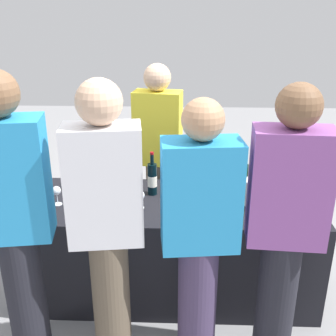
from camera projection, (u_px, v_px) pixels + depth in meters
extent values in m
plane|color=gray|center=(168.00, 287.00, 3.15)|extent=(12.00, 12.00, 0.00)
cube|color=black|center=(168.00, 246.00, 3.02)|extent=(2.09, 0.76, 0.74)
cylinder|color=black|center=(84.00, 177.00, 3.01)|extent=(0.08, 0.08, 0.22)
cylinder|color=black|center=(82.00, 157.00, 2.95)|extent=(0.03, 0.03, 0.09)
cylinder|color=maroon|center=(81.00, 151.00, 2.93)|extent=(0.03, 0.03, 0.02)
cylinder|color=silver|center=(84.00, 178.00, 3.01)|extent=(0.08, 0.08, 0.08)
cylinder|color=black|center=(152.00, 179.00, 2.95)|extent=(0.07, 0.07, 0.23)
cylinder|color=black|center=(152.00, 159.00, 2.89)|extent=(0.03, 0.03, 0.07)
cylinder|color=maroon|center=(152.00, 153.00, 2.87)|extent=(0.03, 0.03, 0.02)
cylinder|color=silver|center=(152.00, 181.00, 2.95)|extent=(0.07, 0.07, 0.08)
cylinder|color=black|center=(200.00, 180.00, 2.97)|extent=(0.06, 0.06, 0.20)
cylinder|color=black|center=(200.00, 162.00, 2.92)|extent=(0.02, 0.02, 0.08)
cylinder|color=gold|center=(200.00, 155.00, 2.90)|extent=(0.03, 0.03, 0.02)
cylinder|color=silver|center=(200.00, 181.00, 2.98)|extent=(0.06, 0.06, 0.07)
cylinder|color=black|center=(243.00, 179.00, 2.97)|extent=(0.07, 0.07, 0.22)
cylinder|color=black|center=(244.00, 160.00, 2.91)|extent=(0.03, 0.03, 0.08)
cylinder|color=black|center=(245.00, 154.00, 2.90)|extent=(0.03, 0.03, 0.02)
cylinder|color=silver|center=(243.00, 180.00, 2.97)|extent=(0.07, 0.07, 0.08)
cylinder|color=silver|center=(58.00, 204.00, 2.83)|extent=(0.06, 0.06, 0.00)
cylinder|color=silver|center=(57.00, 199.00, 2.82)|extent=(0.01, 0.01, 0.07)
sphere|color=silver|center=(56.00, 191.00, 2.79)|extent=(0.06, 0.06, 0.06)
sphere|color=#590C19|center=(57.00, 192.00, 2.80)|extent=(0.03, 0.03, 0.03)
cylinder|color=silver|center=(107.00, 206.00, 2.80)|extent=(0.07, 0.07, 0.00)
cylinder|color=silver|center=(107.00, 201.00, 2.79)|extent=(0.01, 0.01, 0.07)
sphere|color=silver|center=(106.00, 192.00, 2.76)|extent=(0.07, 0.07, 0.07)
cylinder|color=silver|center=(140.00, 208.00, 2.78)|extent=(0.06, 0.06, 0.00)
cylinder|color=silver|center=(140.00, 203.00, 2.77)|extent=(0.01, 0.01, 0.06)
sphere|color=silver|center=(140.00, 195.00, 2.75)|extent=(0.07, 0.07, 0.07)
cylinder|color=silver|center=(201.00, 209.00, 2.76)|extent=(0.06, 0.06, 0.00)
cylinder|color=silver|center=(201.00, 204.00, 2.75)|extent=(0.01, 0.01, 0.07)
sphere|color=silver|center=(201.00, 196.00, 2.73)|extent=(0.06, 0.06, 0.06)
cylinder|color=silver|center=(262.00, 210.00, 2.75)|extent=(0.06, 0.06, 0.00)
cylinder|color=silver|center=(263.00, 205.00, 2.74)|extent=(0.01, 0.01, 0.08)
sphere|color=silver|center=(263.00, 195.00, 2.71)|extent=(0.07, 0.07, 0.07)
cylinder|color=silver|center=(258.00, 193.00, 2.80)|extent=(0.18, 0.18, 0.18)
cylinder|color=brown|center=(158.00, 205.00, 3.57)|extent=(0.21, 0.21, 0.80)
cube|color=yellow|center=(158.00, 128.00, 3.32)|extent=(0.40, 0.26, 0.60)
sphere|color=#D8AD8C|center=(157.00, 77.00, 3.17)|extent=(0.22, 0.22, 0.22)
cylinder|color=black|center=(27.00, 301.00, 2.37)|extent=(0.22, 0.22, 0.87)
cube|color=#268CCC|center=(8.00, 180.00, 2.09)|extent=(0.43, 0.28, 0.65)
cylinder|color=brown|center=(112.00, 302.00, 2.37)|extent=(0.21, 0.21, 0.85)
cube|color=silver|center=(104.00, 185.00, 2.09)|extent=(0.41, 0.26, 0.63)
sphere|color=#D8AD8C|center=(99.00, 102.00, 1.93)|extent=(0.23, 0.23, 0.23)
cylinder|color=#3F3351|center=(197.00, 304.00, 2.40)|extent=(0.22, 0.22, 0.80)
cube|color=#268CCC|center=(201.00, 196.00, 2.14)|extent=(0.43, 0.27, 0.60)
sphere|color=tan|center=(203.00, 120.00, 1.99)|extent=(0.22, 0.22, 0.22)
cylinder|color=black|center=(275.00, 302.00, 2.38)|extent=(0.22, 0.22, 0.84)
cube|color=#8C4C99|center=(289.00, 187.00, 2.11)|extent=(0.42, 0.25, 0.63)
sphere|color=brown|center=(299.00, 106.00, 1.95)|extent=(0.23, 0.23, 0.23)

